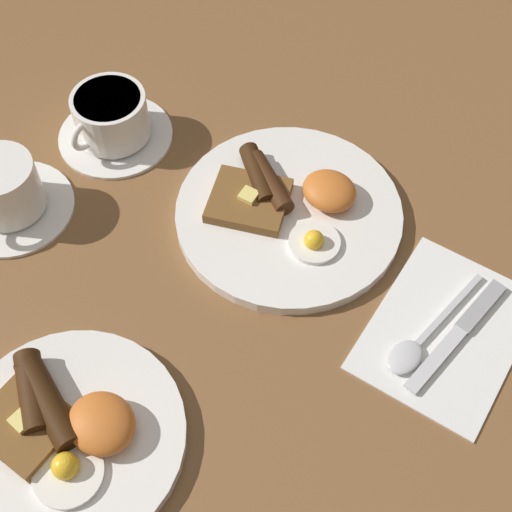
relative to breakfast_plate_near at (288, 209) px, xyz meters
name	(u,v)px	position (x,y,z in m)	size (l,w,h in m)	color
ground_plane	(288,217)	(0.00, 0.00, -0.01)	(3.00, 3.00, 0.00)	brown
breakfast_plate_near	(288,209)	(0.00, 0.00, 0.00)	(0.27, 0.27, 0.04)	white
breakfast_plate_far	(64,430)	(0.00, 0.36, 0.00)	(0.23, 0.23, 0.05)	white
teacup_near	(112,120)	(0.25, 0.04, 0.02)	(0.15, 0.15, 0.07)	white
teacup_far	(5,192)	(0.27, 0.20, 0.02)	(0.15, 0.15, 0.08)	white
napkin	(446,331)	(-0.23, 0.02, -0.01)	(0.15, 0.20, 0.01)	white
knife	(462,329)	(-0.24, 0.01, -0.01)	(0.03, 0.17, 0.01)	silver
spoon	(415,346)	(-0.21, 0.06, 0.00)	(0.04, 0.16, 0.01)	silver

